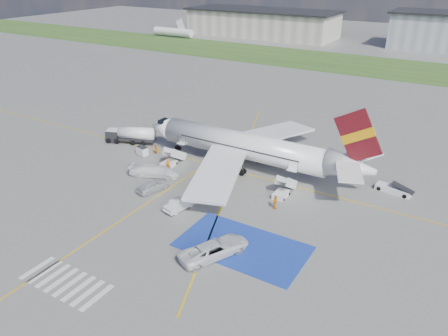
{
  "coord_description": "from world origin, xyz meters",
  "views": [
    {
      "loc": [
        28.56,
        -38.64,
        28.07
      ],
      "look_at": [
        1.82,
        5.68,
        3.5
      ],
      "focal_mm": 35.0,
      "sensor_mm": 36.0,
      "label": 1
    }
  ],
  "objects_px": {
    "belt_loader": "(394,190)",
    "car_silver_b": "(180,204)",
    "car_silver_a": "(153,186)",
    "van_white_a": "(214,247)",
    "gpu_cart": "(142,152)",
    "airliner": "(251,147)",
    "fuel_tanker": "(131,136)",
    "van_white_b": "(154,169)"
  },
  "relations": [
    {
      "from": "belt_loader",
      "to": "car_silver_b",
      "type": "bearing_deg",
      "value": -132.03
    },
    {
      "from": "car_silver_a",
      "to": "van_white_a",
      "type": "bearing_deg",
      "value": 165.6
    },
    {
      "from": "car_silver_a",
      "to": "car_silver_b",
      "type": "xyz_separation_m",
      "value": [
        6.0,
        -2.0,
        -0.05
      ]
    },
    {
      "from": "gpu_cart",
      "to": "car_silver_a",
      "type": "height_order",
      "value": "car_silver_a"
    },
    {
      "from": "airliner",
      "to": "fuel_tanker",
      "type": "xyz_separation_m",
      "value": [
        -22.24,
        -1.47,
        -2.19
      ]
    },
    {
      "from": "belt_loader",
      "to": "car_silver_a",
      "type": "distance_m",
      "value": 32.38
    },
    {
      "from": "car_silver_b",
      "to": "van_white_a",
      "type": "bearing_deg",
      "value": 156.45
    },
    {
      "from": "fuel_tanker",
      "to": "gpu_cart",
      "type": "relative_size",
      "value": 4.13
    },
    {
      "from": "airliner",
      "to": "van_white_b",
      "type": "distance_m",
      "value": 14.48
    },
    {
      "from": "fuel_tanker",
      "to": "van_white_b",
      "type": "xyz_separation_m",
      "value": [
        11.57,
        -8.04,
        -0.13
      ]
    },
    {
      "from": "van_white_a",
      "to": "fuel_tanker",
      "type": "bearing_deg",
      "value": -8.88
    },
    {
      "from": "gpu_cart",
      "to": "van_white_b",
      "type": "xyz_separation_m",
      "value": [
        6.34,
        -4.75,
        0.38
      ]
    },
    {
      "from": "fuel_tanker",
      "to": "car_silver_b",
      "type": "relative_size",
      "value": 1.92
    },
    {
      "from": "belt_loader",
      "to": "airliner",
      "type": "bearing_deg",
      "value": -162.75
    },
    {
      "from": "airliner",
      "to": "van_white_b",
      "type": "bearing_deg",
      "value": -138.27
    },
    {
      "from": "car_silver_b",
      "to": "gpu_cart",
      "type": "bearing_deg",
      "value": -24.54
    },
    {
      "from": "fuel_tanker",
      "to": "van_white_b",
      "type": "bearing_deg",
      "value": -55.13
    },
    {
      "from": "fuel_tanker",
      "to": "belt_loader",
      "type": "distance_m",
      "value": 42.44
    },
    {
      "from": "airliner",
      "to": "van_white_b",
      "type": "height_order",
      "value": "airliner"
    },
    {
      "from": "belt_loader",
      "to": "van_white_a",
      "type": "distance_m",
      "value": 27.55
    },
    {
      "from": "van_white_a",
      "to": "van_white_b",
      "type": "distance_m",
      "value": 20.85
    },
    {
      "from": "fuel_tanker",
      "to": "van_white_b",
      "type": "height_order",
      "value": "fuel_tanker"
    },
    {
      "from": "van_white_a",
      "to": "car_silver_a",
      "type": "bearing_deg",
      "value": -2.92
    },
    {
      "from": "gpu_cart",
      "to": "van_white_a",
      "type": "bearing_deg",
      "value": -18.85
    },
    {
      "from": "car_silver_a",
      "to": "car_silver_b",
      "type": "bearing_deg",
      "value": 175.12
    },
    {
      "from": "airliner",
      "to": "gpu_cart",
      "type": "height_order",
      "value": "airliner"
    },
    {
      "from": "airliner",
      "to": "van_white_a",
      "type": "xyz_separation_m",
      "value": [
        6.76,
        -20.96,
        -2.28
      ]
    },
    {
      "from": "airliner",
      "to": "fuel_tanker",
      "type": "distance_m",
      "value": 22.39
    },
    {
      "from": "fuel_tanker",
      "to": "airliner",
      "type": "bearing_deg",
      "value": -16.54
    },
    {
      "from": "belt_loader",
      "to": "gpu_cart",
      "type": "bearing_deg",
      "value": -159.73
    },
    {
      "from": "gpu_cart",
      "to": "car_silver_a",
      "type": "relative_size",
      "value": 0.45
    },
    {
      "from": "car_silver_a",
      "to": "van_white_a",
      "type": "xyz_separation_m",
      "value": [
        14.77,
        -7.84,
        0.34
      ]
    },
    {
      "from": "car_silver_a",
      "to": "van_white_b",
      "type": "bearing_deg",
      "value": -40.16
    },
    {
      "from": "car_silver_a",
      "to": "van_white_b",
      "type": "distance_m",
      "value": 4.49
    },
    {
      "from": "car_silver_a",
      "to": "car_silver_b",
      "type": "distance_m",
      "value": 6.33
    },
    {
      "from": "fuel_tanker",
      "to": "car_silver_a",
      "type": "xyz_separation_m",
      "value": [
        14.22,
        -11.65,
        -0.42
      ]
    },
    {
      "from": "van_white_a",
      "to": "van_white_b",
      "type": "bearing_deg",
      "value": -8.28
    },
    {
      "from": "fuel_tanker",
      "to": "van_white_a",
      "type": "relative_size",
      "value": 1.44
    },
    {
      "from": "airliner",
      "to": "car_silver_b",
      "type": "distance_m",
      "value": 15.49
    },
    {
      "from": "airliner",
      "to": "belt_loader",
      "type": "height_order",
      "value": "airliner"
    },
    {
      "from": "airliner",
      "to": "car_silver_b",
      "type": "relative_size",
      "value": 8.26
    },
    {
      "from": "airliner",
      "to": "gpu_cart",
      "type": "relative_size",
      "value": 17.73
    }
  ]
}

